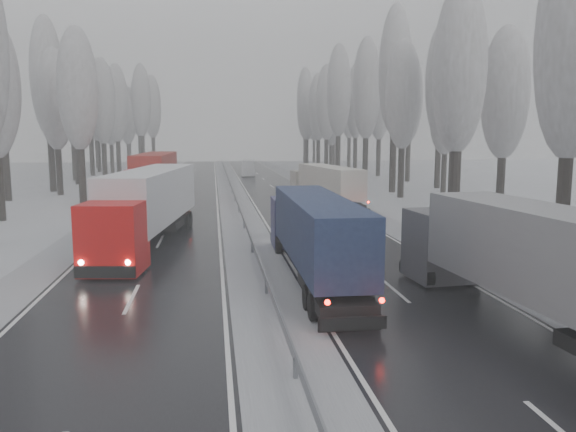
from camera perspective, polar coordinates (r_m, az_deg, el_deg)
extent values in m
cube|color=black|center=(40.86, 2.74, -0.68)|extent=(7.50, 200.00, 0.03)
cube|color=black|center=(40.33, -12.10, -0.97)|extent=(7.50, 200.00, 0.03)
cube|color=#ACAEB4|center=(40.25, -4.63, -0.83)|extent=(3.00, 200.00, 0.04)
cube|color=#ACAEB4|center=(42.02, 9.40, -0.53)|extent=(2.40, 200.00, 0.04)
cube|color=#ACAEB4|center=(41.03, -19.01, -1.08)|extent=(2.40, 200.00, 0.04)
cube|color=slate|center=(40.17, -4.64, -0.01)|extent=(0.06, 200.00, 0.32)
cube|color=slate|center=(38.24, -4.48, -0.88)|extent=(0.12, 0.12, 0.60)
cube|color=slate|center=(70.00, -5.93, 3.21)|extent=(0.12, 0.12, 0.60)
cylinder|color=black|center=(30.78, 26.12, 0.81)|extent=(0.68, 0.68, 5.60)
ellipsoid|color=gray|center=(30.91, 27.09, 15.69)|extent=(3.60, 3.60, 11.45)
cylinder|color=black|center=(40.44, 16.57, 2.89)|extent=(0.68, 0.68, 5.62)
ellipsoid|color=gray|center=(40.55, 17.05, 14.25)|extent=(3.60, 3.60, 11.48)
cylinder|color=black|center=(46.48, 20.76, 2.92)|extent=(0.64, 0.64, 4.94)
ellipsoid|color=gray|center=(46.44, 21.21, 11.62)|extent=(3.60, 3.60, 10.09)
cylinder|color=black|center=(49.23, 16.32, 3.61)|extent=(0.66, 0.66, 5.32)
ellipsoid|color=gray|center=(49.26, 16.68, 12.46)|extent=(3.60, 3.60, 10.88)
cylinder|color=black|center=(53.75, 16.79, 4.47)|extent=(0.72, 0.72, 6.31)
ellipsoid|color=gray|center=(53.98, 17.20, 14.07)|extent=(3.60, 3.60, 12.90)
cylinder|color=black|center=(58.61, 11.41, 4.48)|extent=(0.67, 0.67, 5.38)
ellipsoid|color=gray|center=(58.64, 11.62, 11.99)|extent=(3.60, 3.60, 10.98)
cylinder|color=black|center=(64.62, 15.53, 4.32)|extent=(0.62, 0.62, 4.59)
ellipsoid|color=gray|center=(64.55, 15.76, 10.15)|extent=(3.60, 3.60, 9.39)
cylinder|color=black|center=(63.98, 10.59, 5.50)|extent=(0.76, 0.76, 6.95)
ellipsoid|color=gray|center=(64.31, 10.83, 14.37)|extent=(3.60, 3.60, 14.19)
cylinder|color=black|center=(70.14, 14.97, 5.44)|extent=(0.74, 0.74, 6.59)
ellipsoid|color=gray|center=(70.37, 15.26, 13.12)|extent=(3.60, 3.60, 13.46)
cylinder|color=black|center=(73.70, 7.85, 5.67)|extent=(0.72, 0.72, 6.37)
ellipsoid|color=gray|center=(73.88, 7.99, 12.74)|extent=(3.60, 3.60, 13.01)
cylinder|color=black|center=(79.67, 12.07, 5.61)|extent=(0.70, 0.70, 5.97)
ellipsoid|color=gray|center=(79.78, 12.25, 11.74)|extent=(3.60, 3.60, 12.20)
cylinder|color=black|center=(83.76, 5.09, 6.10)|extent=(0.74, 0.74, 6.65)
ellipsoid|color=gray|center=(83.96, 5.18, 12.60)|extent=(3.60, 3.60, 13.59)
cylinder|color=black|center=(89.50, 9.16, 6.00)|extent=(0.71, 0.71, 6.14)
ellipsoid|color=gray|center=(89.62, 9.29, 11.61)|extent=(3.60, 3.60, 12.54)
cylinder|color=black|center=(93.34, 3.91, 6.14)|extent=(0.71, 0.71, 6.05)
ellipsoid|color=gray|center=(93.44, 3.96, 11.45)|extent=(3.60, 3.60, 12.37)
cylinder|color=black|center=(98.56, 6.83, 6.28)|extent=(0.72, 0.72, 6.30)
ellipsoid|color=gray|center=(98.68, 6.92, 11.51)|extent=(3.60, 3.60, 12.87)
cylinder|color=black|center=(100.72, 3.09, 6.25)|extent=(0.70, 0.70, 5.88)
ellipsoid|color=gray|center=(100.79, 3.13, 11.02)|extent=(3.60, 3.60, 12.00)
cylinder|color=black|center=(105.27, 4.37, 6.04)|extent=(0.64, 0.64, 4.86)
ellipsoid|color=gray|center=(105.25, 4.41, 9.82)|extent=(3.60, 3.60, 9.92)
cylinder|color=black|center=(107.55, 1.91, 6.40)|extent=(0.70, 0.70, 5.98)
ellipsoid|color=gray|center=(107.63, 1.93, 10.95)|extent=(3.60, 3.60, 12.21)
cylinder|color=black|center=(113.33, 6.20, 6.50)|extent=(0.71, 0.71, 6.19)
ellipsoid|color=gray|center=(113.42, 6.27, 10.97)|extent=(3.60, 3.60, 12.64)
cylinder|color=black|center=(117.46, 1.75, 6.77)|extent=(0.75, 0.75, 6.86)
ellipsoid|color=gray|center=(117.63, 1.77, 11.54)|extent=(3.60, 3.60, 14.01)
cylinder|color=black|center=(122.72, 4.68, 6.50)|extent=(0.68, 0.68, 5.55)
ellipsoid|color=gray|center=(122.75, 4.72, 10.20)|extent=(3.60, 3.60, 11.33)
cylinder|color=black|center=(128.17, 1.73, 6.71)|extent=(0.71, 0.71, 6.09)
ellipsoid|color=gray|center=(128.24, 1.74, 10.60)|extent=(3.60, 3.60, 12.45)
cylinder|color=black|center=(132.60, 2.65, 6.62)|extent=(0.67, 0.67, 5.49)
ellipsoid|color=gray|center=(132.62, 2.68, 10.01)|extent=(3.60, 3.60, 11.21)
cylinder|color=black|center=(46.79, -27.24, 2.63)|extent=(0.65, 0.65, 5.03)
cylinder|color=black|center=(54.87, -20.19, 3.93)|extent=(0.67, 0.67, 5.44)
ellipsoid|color=gray|center=(54.91, -20.59, 12.04)|extent=(3.60, 3.60, 11.11)
cylinder|color=black|center=(60.86, -26.68, 4.07)|extent=(0.69, 0.69, 5.72)
ellipsoid|color=gray|center=(60.95, -27.18, 11.75)|extent=(3.60, 3.60, 11.69)
cylinder|color=black|center=(64.61, -22.22, 4.30)|extent=(0.66, 0.66, 5.23)
ellipsoid|color=gray|center=(64.61, -22.58, 10.91)|extent=(3.60, 3.60, 10.68)
cylinder|color=black|center=(68.89, -22.86, 5.04)|extent=(0.74, 0.74, 6.60)
ellipsoid|color=gray|center=(69.13, -23.31, 12.86)|extent=(3.60, 3.60, 13.49)
cylinder|color=black|center=(73.94, -20.27, 4.79)|extent=(0.65, 0.65, 5.16)
ellipsoid|color=gray|center=(73.93, -20.56, 10.49)|extent=(3.60, 3.60, 10.54)
cylinder|color=black|center=(78.12, -20.65, 5.15)|extent=(0.69, 0.69, 5.79)
ellipsoid|color=gray|center=(78.20, -20.96, 11.22)|extent=(3.60, 3.60, 11.84)
cylinder|color=black|center=(80.23, -18.13, 5.28)|extent=(0.68, 0.68, 5.64)
ellipsoid|color=gray|center=(80.29, -18.39, 11.04)|extent=(3.60, 3.60, 11.53)
cylinder|color=black|center=(85.12, -20.88, 5.60)|extent=(0.73, 0.73, 6.56)
ellipsoid|color=gray|center=(85.30, -21.20, 11.90)|extent=(3.60, 3.60, 13.40)
cylinder|color=black|center=(90.11, -16.82, 5.66)|extent=(0.69, 0.69, 5.79)
ellipsoid|color=gray|center=(90.18, -17.04, 10.92)|extent=(3.60, 3.60, 11.84)
cylinder|color=black|center=(94.88, -19.30, 5.92)|extent=(0.74, 0.74, 6.65)
ellipsoid|color=gray|center=(95.06, -19.57, 11.64)|extent=(3.60, 3.60, 13.58)
cylinder|color=black|center=(99.76, -17.45, 5.65)|extent=(0.65, 0.65, 5.12)
ellipsoid|color=gray|center=(99.75, -17.63, 9.85)|extent=(3.60, 3.60, 10.46)
cylinder|color=black|center=(104.20, -18.65, 5.88)|extent=(0.69, 0.69, 5.84)
ellipsoid|color=gray|center=(104.26, -18.87, 10.46)|extent=(3.60, 3.60, 11.92)
cylinder|color=black|center=(109.86, -14.52, 6.37)|extent=(0.74, 0.74, 6.67)
ellipsoid|color=gray|center=(110.01, -14.70, 11.33)|extent=(3.60, 3.60, 13.63)
cylinder|color=black|center=(115.24, -18.81, 6.17)|extent=(0.72, 0.72, 6.31)
ellipsoid|color=gray|center=(115.34, -19.02, 10.65)|extent=(3.60, 3.60, 12.88)
cylinder|color=black|center=(119.08, -13.49, 6.43)|extent=(0.72, 0.72, 6.29)
ellipsoid|color=gray|center=(119.18, -13.63, 10.75)|extent=(3.60, 3.60, 12.84)
cylinder|color=black|center=(123.75, -15.89, 6.07)|extent=(0.64, 0.64, 4.86)
ellipsoid|color=gray|center=(123.73, -16.02, 9.28)|extent=(3.60, 3.60, 9.92)
cylinder|color=black|center=(126.02, -14.79, 6.54)|extent=(0.74, 0.74, 6.63)
ellipsoid|color=gray|center=(126.15, -14.94, 10.84)|extent=(3.60, 3.60, 13.54)
cylinder|color=black|center=(130.36, -15.78, 6.37)|extent=(0.69, 0.69, 5.79)
ellipsoid|color=gray|center=(130.40, -15.92, 10.00)|extent=(3.60, 3.60, 11.82)
cube|color=#4C4C51|center=(24.99, 15.27, -2.88)|extent=(2.69, 2.78, 2.97)
cube|color=black|center=(25.95, 14.06, -0.88)|extent=(2.27, 0.30, 0.99)
cube|color=black|center=(26.39, 13.82, -4.88)|extent=(2.48, 0.37, 0.49)
cube|color=gray|center=(18.48, 26.65, -4.02)|extent=(3.65, 13.03, 2.77)
cylinder|color=black|center=(24.07, 13.86, -5.97)|extent=(0.44, 1.06, 1.03)
cylinder|color=black|center=(25.05, 18.14, -5.59)|extent=(0.44, 1.06, 1.03)
sphere|color=white|center=(25.93, 11.96, -4.15)|extent=(0.22, 0.22, 0.22)
sphere|color=white|center=(26.76, 15.63, -3.90)|extent=(0.22, 0.22, 0.22)
cube|color=navy|center=(30.82, 0.63, -0.79)|extent=(2.28, 2.37, 2.72)
cube|color=black|center=(31.84, 0.36, 0.65)|extent=(2.08, 0.11, 0.91)
cube|color=black|center=(32.20, 0.33, -2.37)|extent=(2.26, 0.15, 0.45)
cube|color=#161D3D|center=(23.78, 2.95, -1.16)|extent=(2.40, 11.79, 2.54)
cube|color=black|center=(18.59, 6.17, -10.05)|extent=(2.08, 0.12, 0.41)
cube|color=black|center=(21.03, 4.49, -7.34)|extent=(2.03, 5.00, 0.41)
cube|color=black|center=(19.11, 5.81, -10.11)|extent=(2.08, 0.07, 0.54)
cylinder|color=black|center=(30.18, -0.98, -2.96)|extent=(0.32, 0.94, 0.94)
cylinder|color=black|center=(30.44, 2.59, -2.87)|extent=(0.32, 0.94, 0.94)
cylinder|color=black|center=(20.58, 2.06, -8.27)|extent=(0.32, 0.94, 0.94)
cylinder|color=black|center=(20.96, 7.25, -8.03)|extent=(0.32, 0.94, 0.94)
cylinder|color=black|center=(19.47, 2.63, -9.24)|extent=(0.32, 0.94, 0.94)
cylinder|color=black|center=(19.87, 8.11, -8.96)|extent=(0.32, 0.94, 0.94)
sphere|color=#FF0C05|center=(18.14, 3.58, -8.08)|extent=(0.18, 0.18, 0.18)
sphere|color=#FF0C05|center=(18.53, 8.86, -7.81)|extent=(0.18, 0.18, 0.18)
sphere|color=white|center=(32.07, -1.20, -1.75)|extent=(0.20, 0.20, 0.20)
sphere|color=white|center=(32.29, 1.84, -1.69)|extent=(0.20, 0.20, 0.20)
cube|color=#B1AB9D|center=(56.36, 1.81, 3.24)|extent=(2.50, 2.57, 2.65)
cube|color=black|center=(57.36, 1.48, 3.94)|extent=(2.02, 0.37, 0.88)
cube|color=black|center=(57.59, 1.45, 2.29)|extent=(2.20, 0.43, 0.44)
cube|color=beige|center=(49.78, 4.18, 3.64)|extent=(3.81, 11.66, 2.47)
cube|color=black|center=(44.61, 6.65, 0.63)|extent=(2.02, 0.38, 0.40)
cube|color=black|center=(46.99, 5.46, 1.25)|extent=(2.59, 5.07, 0.40)
cube|color=black|center=(45.08, 6.41, 0.49)|extent=(2.02, 0.33, 0.53)
cylinder|color=black|center=(55.51, 1.11, 2.13)|extent=(0.43, 0.95, 0.92)
cylinder|color=black|center=(56.07, 2.92, 2.18)|extent=(0.43, 0.95, 0.92)
cylinder|color=black|center=(46.36, 4.54, 0.91)|extent=(0.43, 0.95, 0.92)
cylinder|color=black|center=(47.03, 6.66, 0.98)|extent=(0.43, 0.95, 0.92)
cylinder|color=black|center=(45.30, 5.04, 0.73)|extent=(0.43, 0.95, 0.92)
cylinder|color=black|center=(45.98, 7.20, 0.81)|extent=(0.43, 0.95, 0.92)
sphere|color=#FF0C05|center=(44.16, 5.69, 1.49)|extent=(0.18, 0.18, 0.18)
sphere|color=#FF0C05|center=(44.79, 7.69, 1.55)|extent=(0.18, 0.18, 0.18)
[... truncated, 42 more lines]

